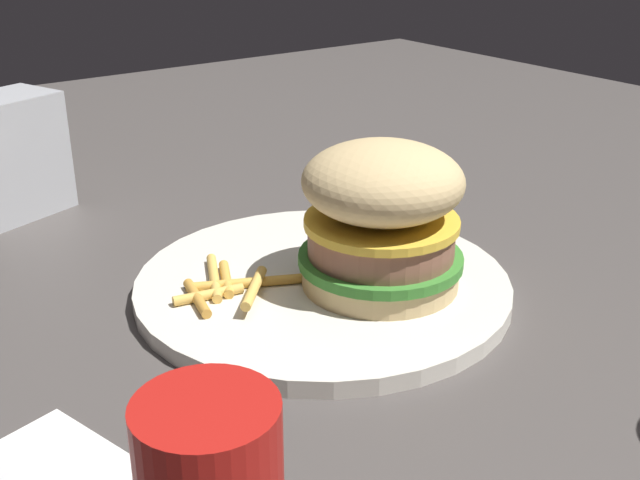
# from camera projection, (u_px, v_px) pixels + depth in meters

# --- Properties ---
(ground_plane) EXTENTS (1.60, 1.60, 0.00)m
(ground_plane) POSITION_uv_depth(u_px,v_px,m) (307.00, 283.00, 0.59)
(ground_plane) COLOR #47423F
(plate) EXTENTS (0.27, 0.27, 0.01)m
(plate) POSITION_uv_depth(u_px,v_px,m) (320.00, 286.00, 0.57)
(plate) COLOR silver
(plate) RESTS_ON ground_plane
(sandwich) EXTENTS (0.12, 0.12, 0.10)m
(sandwich) POSITION_uv_depth(u_px,v_px,m) (382.00, 216.00, 0.54)
(sandwich) COLOR tan
(sandwich) RESTS_ON plate
(fries_pile) EXTENTS (0.09, 0.10, 0.01)m
(fries_pile) POSITION_uv_depth(u_px,v_px,m) (227.00, 286.00, 0.55)
(fries_pile) COLOR gold
(fries_pile) RESTS_ON plate
(napkin_dispenser) EXTENTS (0.11, 0.09, 0.11)m
(napkin_dispenser) POSITION_uv_depth(u_px,v_px,m) (8.00, 156.00, 0.70)
(napkin_dispenser) COLOR #B7BABF
(napkin_dispenser) RESTS_ON ground_plane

